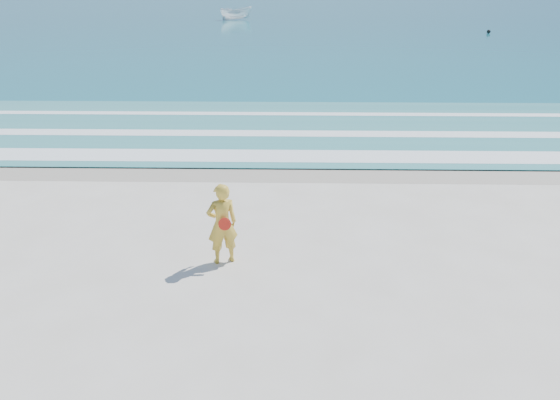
{
  "coord_description": "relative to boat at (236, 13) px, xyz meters",
  "views": [
    {
      "loc": [
        0.98,
        -7.63,
        5.79
      ],
      "look_at": [
        0.73,
        4.0,
        1.0
      ],
      "focal_mm": 35.0,
      "sensor_mm": 36.0,
      "label": 1
    }
  ],
  "objects": [
    {
      "name": "wet_sand",
      "position": [
        6.92,
        -64.17,
        -0.93
      ],
      "size": [
        400.0,
        2.4,
        0.0
      ],
      "primitive_type": "cube",
      "color": "#B2A893",
      "rests_on": "ground"
    },
    {
      "name": "shallow",
      "position": [
        6.92,
        -59.17,
        -0.88
      ],
      "size": [
        400.0,
        10.0,
        0.01
      ],
      "primitive_type": "cube",
      "color": "#59B7AD",
      "rests_on": "ocean"
    },
    {
      "name": "foam_near",
      "position": [
        6.92,
        -62.87,
        -0.88
      ],
      "size": [
        400.0,
        1.4,
        0.01
      ],
      "primitive_type": "cube",
      "color": "white",
      "rests_on": "shallow"
    },
    {
      "name": "buoy",
      "position": [
        29.12,
        -19.03,
        -0.69
      ],
      "size": [
        0.4,
        0.4,
        0.4
      ],
      "primitive_type": "sphere",
      "color": "black",
      "rests_on": "ocean"
    },
    {
      "name": "ocean",
      "position": [
        6.92,
        31.83,
        -0.91
      ],
      "size": [
        400.0,
        190.0,
        0.04
      ],
      "primitive_type": "cube",
      "color": "#19727F",
      "rests_on": "ground"
    },
    {
      "name": "ground",
      "position": [
        6.92,
        -73.17,
        -0.93
      ],
      "size": [
        400.0,
        400.0,
        0.0
      ],
      "primitive_type": "plane",
      "color": "silver",
      "rests_on": "ground"
    },
    {
      "name": "foam_far",
      "position": [
        6.92,
        -56.67,
        -0.88
      ],
      "size": [
        400.0,
        0.6,
        0.01
      ],
      "primitive_type": "cube",
      "color": "white",
      "rests_on": "shallow"
    },
    {
      "name": "boat",
      "position": [
        0.0,
        0.0,
        0.0
      ],
      "size": [
        4.92,
        3.33,
        1.78
      ],
      "primitive_type": "imported",
      "rotation": [
        0.0,
        0.0,
        1.95
      ],
      "color": "white",
      "rests_on": "ocean"
    },
    {
      "name": "foam_mid",
      "position": [
        6.92,
        -59.97,
        -0.88
      ],
      "size": [
        400.0,
        0.9,
        0.01
      ],
      "primitive_type": "cube",
      "color": "white",
      "rests_on": "shallow"
    },
    {
      "name": "woman",
      "position": [
        6.44,
        -70.3,
        -0.02
      ],
      "size": [
        0.77,
        0.64,
        1.81
      ],
      "color": "gold",
      "rests_on": "ground"
    }
  ]
}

